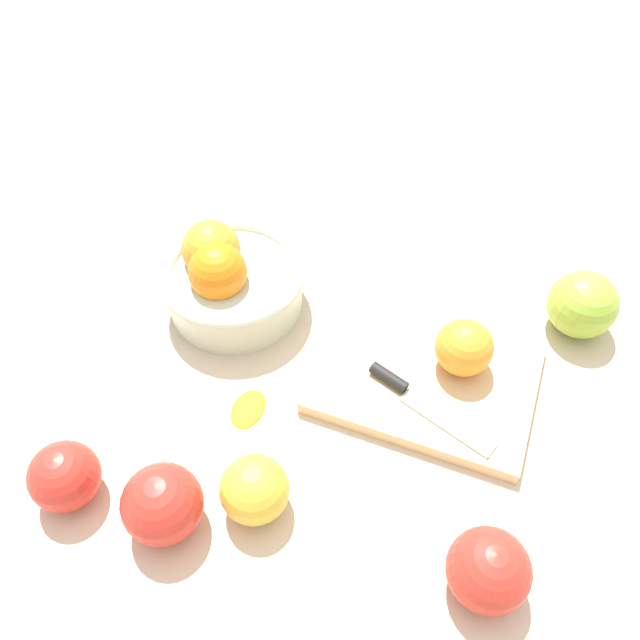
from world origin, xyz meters
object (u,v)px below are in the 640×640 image
Objects in this scene: knife at (413,397)px; apple_back_right at (583,304)px; orange_on_board at (464,347)px; cutting_board at (425,377)px; bowl at (229,278)px; apple_front_right at (488,570)px; apple_front_left at (65,476)px; apple_front_left_2 at (162,504)px; apple_front_left_3 at (255,490)px.

apple_back_right is at bearing 45.12° from knife.
orange_on_board is 0.17m from apple_back_right.
orange_on_board reaches higher than cutting_board.
bowl is 0.43m from apple_front_right.
apple_front_left is 0.86× the size of apple_back_right.
apple_front_left_2 is 1.03× the size of apple_front_right.
apple_front_left_3 is (0.12, -0.24, -0.01)m from bowl.
bowl is at bearing 168.32° from cutting_board.
orange_on_board is 0.79× the size of apple_back_right.
apple_front_right is at bearing -59.83° from knife.
orange_on_board is 0.24m from apple_front_right.
apple_front_left_2 is at bearing -132.86° from cutting_board.
apple_front_right is (0.34, -0.26, -0.01)m from bowl.
cutting_board is 3.76× the size of orange_on_board.
apple_front_left_3 is (-0.23, 0.02, -0.00)m from apple_front_right.
knife is 2.16× the size of apple_front_left_3.
apple_front_left is 0.60m from apple_back_right.
orange_on_board is at bearing 103.57° from apple_front_right.
bowl reaches higher than orange_on_board.
apple_front_left_2 is at bearing -137.14° from knife.
orange_on_board is 0.82× the size of apple_front_left_2.
apple_front_left_2 is 0.09m from apple_front_left_3.
apple_front_right is (0.30, 0.02, -0.00)m from apple_front_left_2.
bowl is 2.75× the size of orange_on_board.
knife is at bearing -101.91° from cutting_board.
apple_front_left_2 is 0.96× the size of apple_back_right.
apple_front_left is at bearing -144.74° from orange_on_board.
apple_front_right is (0.41, 0.02, 0.00)m from apple_front_left.
apple_front_right is at bearing -76.43° from orange_on_board.
apple_front_left reaches higher than apple_front_left_3.
cutting_board is at bearing 47.14° from apple_front_left_2.
apple_front_right is at bearing -4.24° from apple_front_left_3.
apple_front_left_2 is (-0.21, -0.19, 0.02)m from knife.
cutting_board is 0.04m from knife.
knife is at bearing 42.86° from apple_front_left_2.
apple_front_left is (-0.32, -0.23, 0.03)m from cutting_board.
apple_back_right is at bearing 40.74° from orange_on_board.
apple_front_right reaches higher than apple_front_left.
knife is at bearing -125.00° from orange_on_board.
cutting_board is 3.09× the size of apple_front_left_2.
apple_front_left is at bearing -168.39° from apple_front_left_3.
orange_on_board is at bearing 45.39° from apple_front_left_2.
apple_front_right is (0.06, -0.23, -0.01)m from orange_on_board.
bowl reaches higher than apple_front_left_3.
orange_on_board reaches higher than apple_back_right.
knife is 0.24m from apple_back_right.
bowl is 2.58× the size of apple_front_left_3.
cutting_board is at bearing -141.04° from apple_back_right.
apple_front_left_3 is at bearing -130.12° from knife.
apple_front_left_2 reaches higher than apple_front_left_3.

